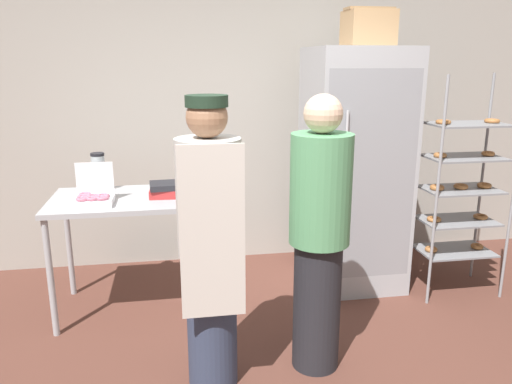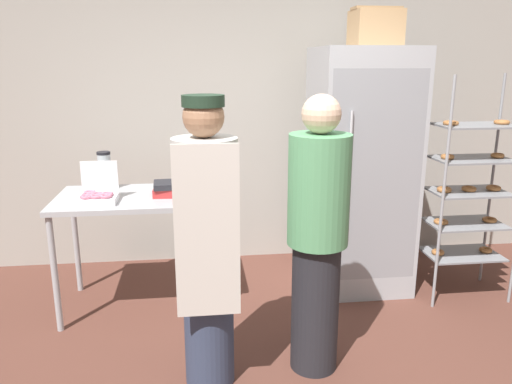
{
  "view_description": "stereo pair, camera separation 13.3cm",
  "coord_description": "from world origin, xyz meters",
  "px_view_note": "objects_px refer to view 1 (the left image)",
  "views": [
    {
      "loc": [
        -0.51,
        -2.2,
        1.83
      ],
      "look_at": [
        -0.01,
        0.75,
        1.04
      ],
      "focal_mm": 35.0,
      "sensor_mm": 36.0,
      "label": 1
    },
    {
      "loc": [
        -0.37,
        -2.22,
        1.83
      ],
      "look_at": [
        -0.01,
        0.75,
        1.04
      ],
      "focal_mm": 35.0,
      "sensor_mm": 36.0,
      "label": 2
    }
  ],
  "objects_px": {
    "cardboard_storage_box": "(368,28)",
    "person_baker": "(210,243)",
    "blender_pitcher": "(99,174)",
    "donut_box": "(94,198)",
    "refrigerator": "(354,171)",
    "binder_stack": "(172,189)",
    "person_customer": "(319,235)",
    "baking_rack": "(461,189)"
  },
  "relations": [
    {
      "from": "cardboard_storage_box",
      "to": "person_baker",
      "type": "bearing_deg",
      "value": -136.48
    },
    {
      "from": "blender_pitcher",
      "to": "cardboard_storage_box",
      "type": "height_order",
      "value": "cardboard_storage_box"
    },
    {
      "from": "cardboard_storage_box",
      "to": "person_baker",
      "type": "distance_m",
      "value": 2.22
    },
    {
      "from": "donut_box",
      "to": "refrigerator",
      "type": "bearing_deg",
      "value": 9.94
    },
    {
      "from": "binder_stack",
      "to": "person_customer",
      "type": "xyz_separation_m",
      "value": [
        0.84,
        -0.92,
        -0.08
      ]
    },
    {
      "from": "donut_box",
      "to": "blender_pitcher",
      "type": "distance_m",
      "value": 0.38
    },
    {
      "from": "person_baker",
      "to": "person_customer",
      "type": "height_order",
      "value": "person_baker"
    },
    {
      "from": "blender_pitcher",
      "to": "person_customer",
      "type": "bearing_deg",
      "value": -39.9
    },
    {
      "from": "refrigerator",
      "to": "binder_stack",
      "type": "relative_size",
      "value": 5.9
    },
    {
      "from": "person_customer",
      "to": "binder_stack",
      "type": "bearing_deg",
      "value": 132.34
    },
    {
      "from": "cardboard_storage_box",
      "to": "person_customer",
      "type": "bearing_deg",
      "value": -120.41
    },
    {
      "from": "person_customer",
      "to": "blender_pitcher",
      "type": "bearing_deg",
      "value": 140.1
    },
    {
      "from": "baking_rack",
      "to": "donut_box",
      "type": "height_order",
      "value": "baking_rack"
    },
    {
      "from": "refrigerator",
      "to": "person_baker",
      "type": "relative_size",
      "value": 1.16
    },
    {
      "from": "refrigerator",
      "to": "binder_stack",
      "type": "height_order",
      "value": "refrigerator"
    },
    {
      "from": "refrigerator",
      "to": "cardboard_storage_box",
      "type": "distance_m",
      "value": 1.11
    },
    {
      "from": "baking_rack",
      "to": "binder_stack",
      "type": "xyz_separation_m",
      "value": [
        -2.23,
        0.08,
        0.07
      ]
    },
    {
      "from": "cardboard_storage_box",
      "to": "blender_pitcher",
      "type": "bearing_deg",
      "value": -178.31
    },
    {
      "from": "person_baker",
      "to": "baking_rack",
      "type": "bearing_deg",
      "value": 24.01
    },
    {
      "from": "baking_rack",
      "to": "blender_pitcher",
      "type": "bearing_deg",
      "value": 173.59
    },
    {
      "from": "refrigerator",
      "to": "donut_box",
      "type": "bearing_deg",
      "value": -170.06
    },
    {
      "from": "blender_pitcher",
      "to": "binder_stack",
      "type": "bearing_deg",
      "value": -23.29
    },
    {
      "from": "donut_box",
      "to": "cardboard_storage_box",
      "type": "height_order",
      "value": "cardboard_storage_box"
    },
    {
      "from": "baking_rack",
      "to": "person_customer",
      "type": "bearing_deg",
      "value": -149.09
    },
    {
      "from": "blender_pitcher",
      "to": "person_baker",
      "type": "height_order",
      "value": "person_baker"
    },
    {
      "from": "baking_rack",
      "to": "person_customer",
      "type": "xyz_separation_m",
      "value": [
        -1.4,
        -0.84,
        -0.01
      ]
    },
    {
      "from": "donut_box",
      "to": "person_customer",
      "type": "relative_size",
      "value": 0.16
    },
    {
      "from": "person_customer",
      "to": "cardboard_storage_box",
      "type": "bearing_deg",
      "value": 59.59
    },
    {
      "from": "donut_box",
      "to": "baking_rack",
      "type": "bearing_deg",
      "value": 1.21
    },
    {
      "from": "binder_stack",
      "to": "person_baker",
      "type": "distance_m",
      "value": 1.01
    },
    {
      "from": "person_baker",
      "to": "person_customer",
      "type": "xyz_separation_m",
      "value": [
        0.64,
        0.07,
        -0.02
      ]
    },
    {
      "from": "blender_pitcher",
      "to": "binder_stack",
      "type": "relative_size",
      "value": 0.89
    },
    {
      "from": "blender_pitcher",
      "to": "person_customer",
      "type": "distance_m",
      "value": 1.8
    },
    {
      "from": "refrigerator",
      "to": "baking_rack",
      "type": "relative_size",
      "value": 1.11
    },
    {
      "from": "donut_box",
      "to": "blender_pitcher",
      "type": "relative_size",
      "value": 0.93
    },
    {
      "from": "cardboard_storage_box",
      "to": "donut_box",
      "type": "bearing_deg",
      "value": -168.27
    },
    {
      "from": "baking_rack",
      "to": "person_customer",
      "type": "distance_m",
      "value": 1.63
    },
    {
      "from": "person_customer",
      "to": "baking_rack",
      "type": "bearing_deg",
      "value": 30.91
    },
    {
      "from": "refrigerator",
      "to": "person_customer",
      "type": "bearing_deg",
      "value": -118.96
    },
    {
      "from": "baking_rack",
      "to": "blender_pitcher",
      "type": "xyz_separation_m",
      "value": [
        -2.77,
        0.31,
        0.15
      ]
    },
    {
      "from": "donut_box",
      "to": "blender_pitcher",
      "type": "xyz_separation_m",
      "value": [
        -0.01,
        0.37,
        0.08
      ]
    },
    {
      "from": "binder_stack",
      "to": "donut_box",
      "type": "bearing_deg",
      "value": -165.39
    }
  ]
}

